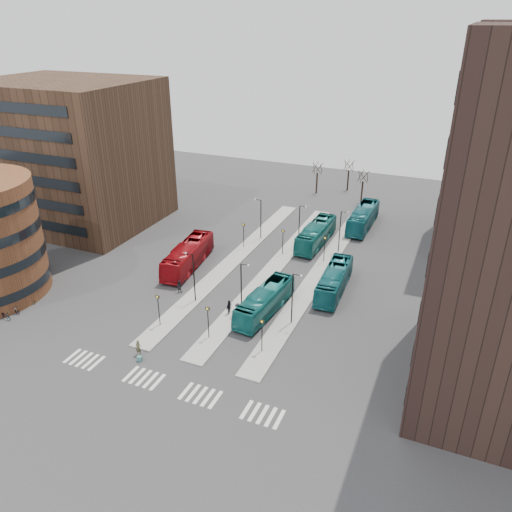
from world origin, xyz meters
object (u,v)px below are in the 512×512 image
at_px(teal_bus_c, 334,280).
at_px(traveller, 138,348).
at_px(teal_bus_d, 363,217).
at_px(red_bus, 188,256).
at_px(suitcase, 140,359).
at_px(bicycle_far, 29,301).
at_px(commuter_c, 238,311).
at_px(commuter_a, 179,286).
at_px(commuter_b, 229,307).
at_px(teal_bus_a, 265,301).
at_px(teal_bus_b, 316,234).
at_px(bicycle_near, 5,315).
at_px(bicycle_mid, 13,310).

xyz_separation_m(teal_bus_c, traveller, (-14.41, -20.09, -0.67)).
distance_m(teal_bus_d, traveller, 43.95).
bearing_deg(red_bus, suitcase, -80.10).
height_order(teal_bus_d, bicycle_far, teal_bus_d).
bearing_deg(commuter_c, commuter_a, -69.16).
distance_m(suitcase, commuter_c, 12.20).
xyz_separation_m(traveller, commuter_b, (4.99, 10.25, 0.07)).
bearing_deg(teal_bus_a, teal_bus_b, 96.03).
xyz_separation_m(teal_bus_d, bicycle_near, (-30.71, -42.32, -1.20)).
bearing_deg(commuter_a, bicycle_far, 24.47).
height_order(commuter_b, bicycle_near, commuter_b).
bearing_deg(traveller, suitcase, -58.09).
distance_m(commuter_b, bicycle_mid, 24.43).
distance_m(teal_bus_a, commuter_b, 4.08).
relative_size(suitcase, bicycle_far, 0.36).
xyz_separation_m(teal_bus_a, teal_bus_d, (4.66, 29.70, 0.16)).
relative_size(teal_bus_a, commuter_a, 6.83).
distance_m(bicycle_mid, bicycle_far, 2.25).
bearing_deg(red_bus, traveller, -81.24).
relative_size(commuter_b, commuter_c, 1.03).
relative_size(suitcase, teal_bus_c, 0.05).
height_order(suitcase, teal_bus_d, teal_bus_d).
xyz_separation_m(teal_bus_a, bicycle_far, (-26.05, -9.17, -1.09)).
height_order(suitcase, commuter_a, commuter_a).
height_order(teal_bus_c, commuter_a, teal_bus_c).
bearing_deg(traveller, bicycle_far, 162.81).
distance_m(teal_bus_d, commuter_a, 33.53).
relative_size(teal_bus_d, commuter_a, 7.56).
bearing_deg(commuter_b, bicycle_far, 112.14).
xyz_separation_m(commuter_a, bicycle_mid, (-14.71, -11.66, -0.28)).
bearing_deg(bicycle_far, bicycle_mid, 163.64).
height_order(suitcase, teal_bus_a, teal_bus_a).
bearing_deg(commuter_c, teal_bus_a, 167.77).
relative_size(teal_bus_b, bicycle_near, 6.66).
height_order(traveller, bicycle_far, traveller).
bearing_deg(commuter_a, teal_bus_a, 170.63).
height_order(teal_bus_d, commuter_c, teal_bus_d).
bearing_deg(suitcase, teal_bus_d, 65.75).
relative_size(teal_bus_a, teal_bus_d, 0.90).
distance_m(teal_bus_b, commuter_c, 22.66).
relative_size(teal_bus_b, teal_bus_d, 0.97).
height_order(red_bus, bicycle_mid, red_bus).
height_order(teal_bus_a, bicycle_far, teal_bus_a).
bearing_deg(bicycle_far, traveller, -116.24).
distance_m(commuter_b, commuter_c, 1.17).
bearing_deg(commuter_a, teal_bus_c, -164.26).
xyz_separation_m(red_bus, commuter_a, (2.42, -6.35, -0.88)).
xyz_separation_m(commuter_c, bicycle_near, (-23.68, -10.48, -0.44)).
height_order(commuter_c, bicycle_far, commuter_c).
bearing_deg(teal_bus_b, bicycle_near, -126.10).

